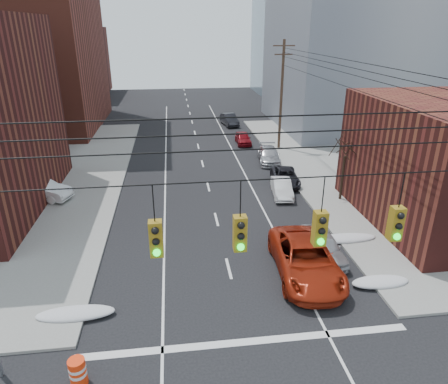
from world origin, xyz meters
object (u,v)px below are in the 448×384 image
object	(u,v)px
red_pickup	(305,259)
parked_car_e	(243,138)
lot_car_a	(41,190)
lot_car_b	(34,164)
construction_barrel	(78,372)
parked_car_d	(269,155)
parked_car_a	(323,246)
parked_car_b	(282,188)
parked_car_c	(285,177)
parked_car_f	(229,120)

from	to	relation	value
red_pickup	parked_car_e	xyz separation A→B (m)	(1.14, 25.37, -0.27)
lot_car_a	lot_car_b	xyz separation A→B (m)	(-2.56, 6.88, -0.12)
lot_car_a	construction_barrel	bearing A→B (deg)	-140.90
parked_car_d	construction_barrel	bearing A→B (deg)	-110.03
red_pickup	parked_car_e	distance (m)	25.40
red_pickup	parked_car_a	bearing A→B (deg)	48.78
parked_car_b	parked_car_e	size ratio (longest dim) A/B	1.01
parked_car_a	construction_barrel	distance (m)	13.94
red_pickup	parked_car_b	distance (m)	10.64
parked_car_c	parked_car_d	world-z (taller)	parked_car_d
red_pickup	parked_car_a	distance (m)	2.14
parked_car_a	parked_car_d	size ratio (longest dim) A/B	0.90
parked_car_d	lot_car_b	size ratio (longest dim) A/B	1.05
red_pickup	parked_car_b	size ratio (longest dim) A/B	1.70
parked_car_f	lot_car_b	distance (m)	25.54
parked_car_c	lot_car_a	xyz separation A→B (m)	(-19.04, -1.10, 0.28)
parked_car_d	lot_car_b	world-z (taller)	lot_car_b
parked_car_e	lot_car_a	xyz separation A→B (m)	(-17.68, -13.56, 0.25)
red_pickup	lot_car_a	world-z (taller)	red_pickup
parked_car_f	lot_car_a	size ratio (longest dim) A/B	0.99
construction_barrel	parked_car_e	bearing A→B (deg)	69.64
parked_car_e	parked_car_f	size ratio (longest dim) A/B	0.84
parked_car_b	lot_car_a	bearing A→B (deg)	-176.92
parked_car_d	construction_barrel	distance (m)	27.68
parked_car_b	lot_car_b	xyz separation A→B (m)	(-20.68, 8.17, 0.15)
parked_car_c	lot_car_b	bearing A→B (deg)	171.62
parked_car_a	lot_car_b	distance (m)	26.83
lot_car_b	construction_barrel	bearing A→B (deg)	-160.04
parked_car_d	red_pickup	bearing A→B (deg)	-89.83
parked_car_e	lot_car_b	size ratio (longest dim) A/B	0.83
parked_car_f	parked_car_d	bearing A→B (deg)	-91.94
parked_car_b	construction_barrel	distance (m)	20.18
parked_car_c	construction_barrel	size ratio (longest dim) A/B	4.04
parked_car_f	parked_car_c	bearing A→B (deg)	-93.49
red_pickup	parked_car_d	distance (m)	18.93
parked_car_d	parked_car_f	size ratio (longest dim) A/B	1.06
lot_car_b	construction_barrel	xyz separation A→B (m)	(8.70, -24.41, -0.22)
parked_car_d	parked_car_f	bearing A→B (deg)	103.53
parked_car_c	lot_car_b	world-z (taller)	lot_car_b
parked_car_b	lot_car_b	size ratio (longest dim) A/B	0.85
parked_car_f	lot_car_b	xyz separation A→B (m)	(-20.00, -15.88, 0.04)
parked_car_a	parked_car_f	size ratio (longest dim) A/B	0.95
lot_car_b	red_pickup	bearing A→B (deg)	-134.03
red_pickup	parked_car_e	bearing A→B (deg)	91.12
parked_car_d	lot_car_a	distance (m)	20.27
parked_car_c	construction_barrel	xyz separation A→B (m)	(-12.90, -18.63, -0.05)
parked_car_d	lot_car_b	bearing A→B (deg)	-172.06
parked_car_c	lot_car_b	distance (m)	22.36
lot_car_a	parked_car_a	bearing A→B (deg)	-99.92
parked_car_b	parked_car_f	distance (m)	24.06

